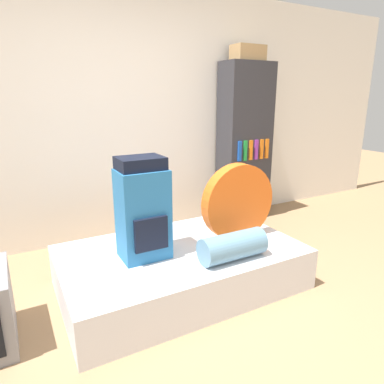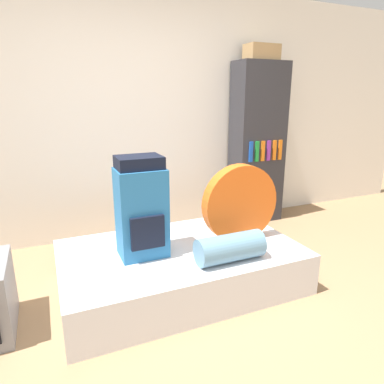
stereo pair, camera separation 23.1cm
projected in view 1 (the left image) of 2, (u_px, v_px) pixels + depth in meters
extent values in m
plane|color=#997551|center=(228.00, 343.00, 2.14)|extent=(16.00, 16.00, 0.00)
cube|color=white|center=(118.00, 115.00, 3.54)|extent=(8.00, 0.05, 2.60)
cube|color=silver|center=(181.00, 267.00, 2.76)|extent=(1.85, 1.11, 0.33)
cube|color=#23669E|center=(143.00, 214.00, 2.49)|extent=(0.35, 0.27, 0.67)
cube|color=black|center=(140.00, 163.00, 2.40)|extent=(0.32, 0.25, 0.09)
cube|color=black|center=(151.00, 234.00, 2.39)|extent=(0.24, 0.03, 0.24)
cylinder|color=#E05B19|center=(238.00, 202.00, 2.82)|extent=(0.64, 0.11, 0.64)
cylinder|color=#5B849E|center=(233.00, 246.00, 2.51)|extent=(0.50, 0.20, 0.20)
cube|color=#2D2D33|center=(244.00, 144.00, 4.14)|extent=(0.60, 0.33, 1.87)
cube|color=#194CB2|center=(240.00, 151.00, 3.91)|extent=(0.04, 0.02, 0.23)
cube|color=#1E8E38|center=(245.00, 151.00, 3.95)|extent=(0.04, 0.02, 0.23)
cube|color=orange|center=(251.00, 150.00, 3.98)|extent=(0.04, 0.02, 0.23)
cube|color=purple|center=(256.00, 150.00, 4.02)|extent=(0.04, 0.02, 0.23)
cube|color=orange|center=(262.00, 149.00, 4.06)|extent=(0.04, 0.02, 0.23)
cube|color=orange|center=(267.00, 149.00, 4.09)|extent=(0.04, 0.02, 0.23)
cube|color=#A88456|center=(248.00, 53.00, 3.85)|extent=(0.37, 0.22, 0.17)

